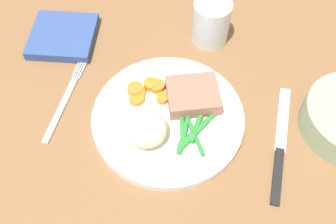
% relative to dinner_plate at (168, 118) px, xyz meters
% --- Properties ---
extents(dining_table, '(1.20, 0.90, 0.02)m').
position_rel_dinner_plate_xyz_m(dining_table, '(0.03, 0.01, -0.02)').
color(dining_table, brown).
rests_on(dining_table, ground).
extents(dinner_plate, '(0.24, 0.24, 0.02)m').
position_rel_dinner_plate_xyz_m(dinner_plate, '(0.00, 0.00, 0.00)').
color(dinner_plate, white).
rests_on(dinner_plate, dining_table).
extents(meat_portion, '(0.10, 0.09, 0.03)m').
position_rel_dinner_plate_xyz_m(meat_portion, '(0.03, 0.04, 0.02)').
color(meat_portion, '#A86B56').
rests_on(meat_portion, dinner_plate).
extents(mashed_potatoes, '(0.06, 0.06, 0.04)m').
position_rel_dinner_plate_xyz_m(mashed_potatoes, '(-0.02, -0.04, 0.03)').
color(mashed_potatoes, beige).
rests_on(mashed_potatoes, dinner_plate).
extents(carrot_slices, '(0.07, 0.06, 0.01)m').
position_rel_dinner_plate_xyz_m(carrot_slices, '(-0.04, 0.03, 0.01)').
color(carrot_slices, orange).
rests_on(carrot_slices, dinner_plate).
extents(green_beans, '(0.06, 0.10, 0.01)m').
position_rel_dinner_plate_xyz_m(green_beans, '(0.04, -0.02, 0.01)').
color(green_beans, '#2D8C38').
rests_on(green_beans, dinner_plate).
extents(fork, '(0.01, 0.17, 0.00)m').
position_rel_dinner_plate_xyz_m(fork, '(-0.17, -0.00, -0.01)').
color(fork, silver).
rests_on(fork, dining_table).
extents(knife, '(0.02, 0.21, 0.01)m').
position_rel_dinner_plate_xyz_m(knife, '(0.18, -0.00, -0.01)').
color(knife, black).
rests_on(knife, dining_table).
extents(water_glass, '(0.07, 0.07, 0.08)m').
position_rel_dinner_plate_xyz_m(water_glass, '(0.03, 0.19, 0.03)').
color(water_glass, silver).
rests_on(water_glass, dining_table).
extents(napkin, '(0.13, 0.13, 0.02)m').
position_rel_dinner_plate_xyz_m(napkin, '(-0.23, 0.13, 0.00)').
color(napkin, '#334C8C').
rests_on(napkin, dining_table).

